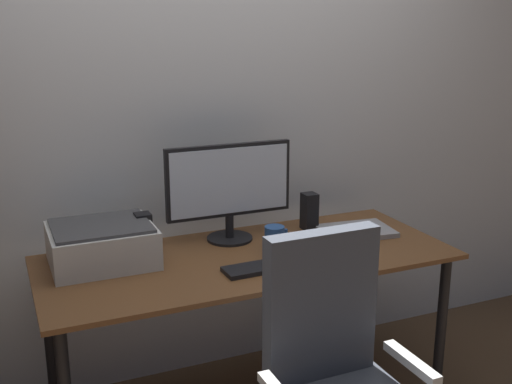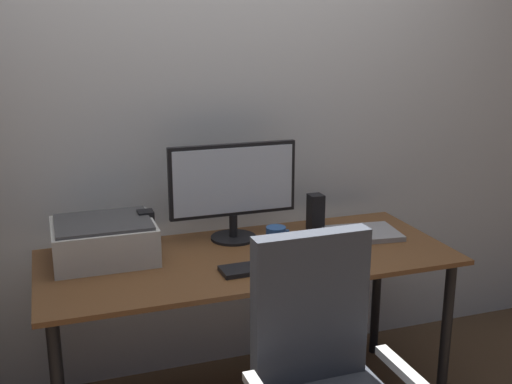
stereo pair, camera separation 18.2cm
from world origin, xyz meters
name	(u,v)px [view 1 (the left image)]	position (x,y,z in m)	size (l,w,h in m)	color
back_wall	(204,104)	(0.00, 0.52, 1.30)	(6.40, 0.10, 2.60)	silver
desk	(248,274)	(0.00, 0.00, 0.66)	(1.68, 0.70, 0.74)	brown
monitor	(230,186)	(0.00, 0.21, 0.99)	(0.56, 0.20, 0.43)	black
keyboard	(260,268)	(-0.02, -0.16, 0.75)	(0.29, 0.11, 0.02)	black
mouse	(304,256)	(0.19, -0.14, 0.76)	(0.06, 0.10, 0.03)	black
coffee_mug	(275,239)	(0.12, 0.01, 0.79)	(0.10, 0.08, 0.11)	#285193
laptop	(356,231)	(0.55, 0.06, 0.75)	(0.32, 0.23, 0.02)	#99999E
speaker_left	(144,233)	(-0.38, 0.20, 0.82)	(0.06, 0.07, 0.17)	black
speaker_right	(309,211)	(0.39, 0.20, 0.82)	(0.06, 0.07, 0.17)	black
printer	(102,244)	(-0.56, 0.15, 0.82)	(0.40, 0.34, 0.16)	silver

